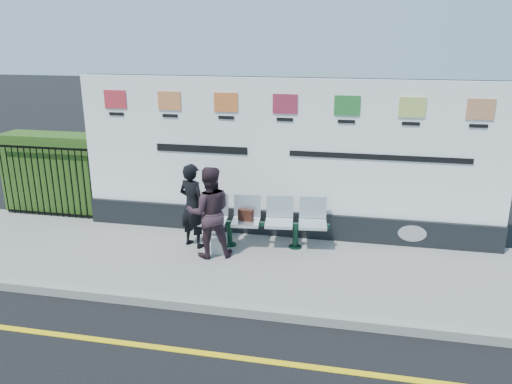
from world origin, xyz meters
TOP-DOWN VIEW (x-y plane):
  - ground at (0.00, 0.00)m, footprint 80.00×80.00m
  - pavement at (0.00, 2.50)m, footprint 14.00×3.00m
  - kerb at (0.00, 1.00)m, footprint 14.00×0.18m
  - yellow_line at (0.00, 0.00)m, footprint 14.00×0.10m
  - billboard at (0.50, 3.85)m, footprint 8.00×0.30m
  - hedge at (-4.58, 4.30)m, footprint 2.35×0.70m
  - railing at (-4.58, 3.85)m, footprint 2.05×0.06m
  - bench at (0.21, 3.18)m, footprint 2.37×0.85m
  - woman_left at (-1.04, 2.96)m, footprint 0.67×0.57m
  - woman_right at (-0.62, 2.61)m, footprint 0.95×0.85m
  - handbag_brown at (-0.10, 3.15)m, footprint 0.28×0.14m
  - carrier_bag_white at (-0.51, 2.74)m, footprint 0.27×0.16m

SIDE VIEW (x-z plane):
  - ground at x=0.00m, z-range 0.00..0.00m
  - yellow_line at x=0.00m, z-range 0.00..0.01m
  - pavement at x=0.00m, z-range 0.00..0.12m
  - kerb at x=0.00m, z-range 0.00..0.14m
  - carrier_bag_white at x=-0.51m, z-range 0.12..0.39m
  - bench at x=0.21m, z-range 0.12..0.62m
  - handbag_brown at x=-0.10m, z-range 0.62..0.83m
  - railing at x=-4.58m, z-range 0.12..1.66m
  - woman_left at x=-1.04m, z-range 0.12..1.69m
  - woman_right at x=-0.62m, z-range 0.12..1.74m
  - hedge at x=-4.58m, z-range 0.12..1.82m
  - billboard at x=0.50m, z-range -0.08..2.92m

